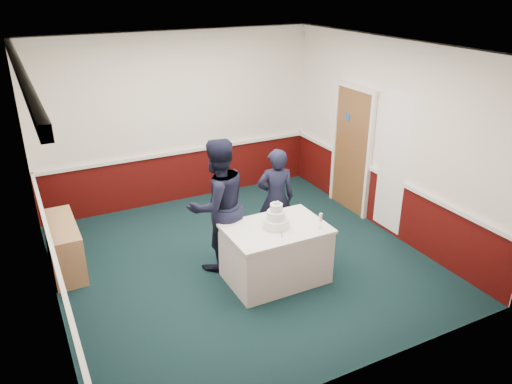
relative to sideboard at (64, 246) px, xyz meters
name	(u,v)px	position (x,y,z in m)	size (l,w,h in m)	color
ground	(242,261)	(2.28, -0.96, -0.35)	(5.00, 5.00, 0.00)	#112A2A
room_shell	(227,118)	(2.36, -0.35, 1.62)	(5.00, 5.00, 3.00)	white
sideboard	(64,246)	(0.00, 0.00, 0.00)	(0.41, 1.20, 0.70)	tan
cake_table	(275,253)	(2.49, -1.57, 0.05)	(1.32, 0.92, 0.79)	white
wedding_cake	(276,219)	(2.49, -1.57, 0.55)	(0.35, 0.35, 0.36)	white
cake_knife	(282,234)	(2.46, -1.77, 0.44)	(0.01, 0.22, 0.01)	silver
champagne_flute	(321,218)	(2.99, -1.85, 0.58)	(0.05, 0.05, 0.21)	silver
person_man	(218,205)	(1.95, -0.90, 0.59)	(0.91, 0.71, 1.88)	black
person_woman	(276,198)	(2.95, -0.73, 0.42)	(0.56, 0.37, 1.54)	black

